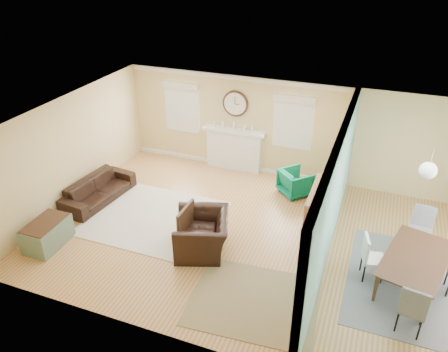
{
  "coord_description": "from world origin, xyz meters",
  "views": [
    {
      "loc": [
        2.1,
        -7.29,
        5.65
      ],
      "look_at": [
        -0.8,
        0.3,
        1.2
      ],
      "focal_mm": 35.0,
      "sensor_mm": 36.0,
      "label": 1
    }
  ],
  "objects_px": {
    "eames_chair": "(202,234)",
    "dining_table": "(415,272)",
    "credenza": "(321,206)",
    "sofa": "(98,190)",
    "green_chair": "(296,182)"
  },
  "relations": [
    {
      "from": "eames_chair",
      "to": "green_chair",
      "type": "bearing_deg",
      "value": 136.8
    },
    {
      "from": "eames_chair",
      "to": "dining_table",
      "type": "relative_size",
      "value": 0.67
    },
    {
      "from": "eames_chair",
      "to": "green_chair",
      "type": "distance_m",
      "value": 3.14
    },
    {
      "from": "credenza",
      "to": "green_chair",
      "type": "bearing_deg",
      "value": 129.26
    },
    {
      "from": "green_chair",
      "to": "credenza",
      "type": "relative_size",
      "value": 0.47
    },
    {
      "from": "green_chair",
      "to": "sofa",
      "type": "bearing_deg",
      "value": 68.0
    },
    {
      "from": "sofa",
      "to": "credenza",
      "type": "height_order",
      "value": "credenza"
    },
    {
      "from": "sofa",
      "to": "eames_chair",
      "type": "bearing_deg",
      "value": -99.42
    },
    {
      "from": "sofa",
      "to": "green_chair",
      "type": "bearing_deg",
      "value": -59.38
    },
    {
      "from": "dining_table",
      "to": "sofa",
      "type": "bearing_deg",
      "value": 100.58
    },
    {
      "from": "credenza",
      "to": "dining_table",
      "type": "relative_size",
      "value": 0.84
    },
    {
      "from": "green_chair",
      "to": "eames_chair",
      "type": "bearing_deg",
      "value": 109.57
    },
    {
      "from": "credenza",
      "to": "sofa",
      "type": "bearing_deg",
      "value": -168.77
    },
    {
      "from": "dining_table",
      "to": "credenza",
      "type": "bearing_deg",
      "value": 67.05
    },
    {
      "from": "eames_chair",
      "to": "dining_table",
      "type": "xyz_separation_m",
      "value": [
        4.03,
        0.4,
        -0.08
      ]
    }
  ]
}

